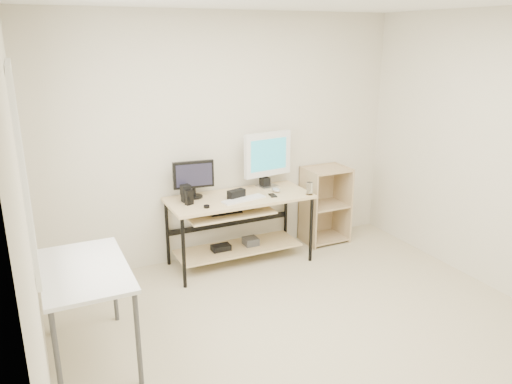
{
  "coord_description": "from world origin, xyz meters",
  "views": [
    {
      "loc": [
        -1.95,
        -2.88,
        2.35
      ],
      "look_at": [
        0.02,
        1.3,
        0.9
      ],
      "focal_mm": 35.0,
      "sensor_mm": 36.0,
      "label": 1
    }
  ],
  "objects": [
    {
      "name": "side_table",
      "position": [
        -1.68,
        0.6,
        0.67
      ],
      "size": [
        0.6,
        1.0,
        0.75
      ],
      "color": "white",
      "rests_on": "ground"
    },
    {
      "name": "drinking_glass",
      "position": [
        0.69,
        1.4,
        0.82
      ],
      "size": [
        0.07,
        0.07,
        0.13
      ],
      "primitive_type": "cylinder",
      "rotation": [
        0.0,
        0.0,
        0.16
      ],
      "color": "white",
      "rests_on": "coaster"
    },
    {
      "name": "smartphone",
      "position": [
        0.32,
        1.53,
        0.75
      ],
      "size": [
        0.08,
        0.13,
        0.01
      ],
      "primitive_type": "cube",
      "rotation": [
        0.0,
        0.0,
        -0.16
      ],
      "color": "black",
      "rests_on": "desk"
    },
    {
      "name": "mouse",
      "position": [
        0.42,
        1.64,
        0.77
      ],
      "size": [
        0.08,
        0.13,
        0.04
      ],
      "primitive_type": "ellipsoid",
      "rotation": [
        0.0,
        0.0,
        -0.01
      ],
      "color": "#ADADB2",
      "rests_on": "desk"
    },
    {
      "name": "white_imac",
      "position": [
        0.42,
        1.84,
        1.1
      ],
      "size": [
        0.57,
        0.18,
        0.61
      ],
      "rotation": [
        0.0,
        0.0,
        0.13
      ],
      "color": "silver",
      "rests_on": "desk"
    },
    {
      "name": "black_monitor",
      "position": [
        -0.43,
        1.83,
        0.97
      ],
      "size": [
        0.42,
        0.18,
        0.39
      ],
      "rotation": [
        0.0,
        0.0,
        -0.11
      ],
      "color": "black",
      "rests_on": "desk"
    },
    {
      "name": "speaker_left",
      "position": [
        -0.55,
        1.73,
        0.84
      ],
      "size": [
        0.1,
        0.1,
        0.18
      ],
      "rotation": [
        0.0,
        0.0,
        0.14
      ],
      "color": "black",
      "rests_on": "desk"
    },
    {
      "name": "room",
      "position": [
        -0.14,
        0.04,
        1.32
      ],
      "size": [
        4.01,
        4.01,
        2.62
      ],
      "color": "#C3B696",
      "rests_on": "ground"
    },
    {
      "name": "volume_puck",
      "position": [
        -0.43,
        1.47,
        0.76
      ],
      "size": [
        0.06,
        0.06,
        0.02
      ],
      "primitive_type": "cylinder",
      "rotation": [
        0.0,
        0.0,
        0.06
      ],
      "color": "black",
      "rests_on": "desk"
    },
    {
      "name": "speaker_right",
      "position": [
        0.39,
        1.85,
        0.8
      ],
      "size": [
        0.1,
        0.1,
        0.11
      ],
      "primitive_type": "cube",
      "rotation": [
        0.0,
        0.0,
        0.17
      ],
      "color": "black",
      "rests_on": "desk"
    },
    {
      "name": "audio_controller",
      "position": [
        -0.55,
        1.63,
        0.83
      ],
      "size": [
        0.09,
        0.07,
        0.15
      ],
      "primitive_type": "cube",
      "rotation": [
        0.0,
        0.0,
        0.3
      ],
      "color": "black",
      "rests_on": "desk"
    },
    {
      "name": "keyboard",
      "position": [
        -0.01,
        1.53,
        0.76
      ],
      "size": [
        0.48,
        0.21,
        0.02
      ],
      "primitive_type": "cube",
      "rotation": [
        0.0,
        0.0,
        0.18
      ],
      "color": "white",
      "rests_on": "desk"
    },
    {
      "name": "coaster",
      "position": [
        0.69,
        1.4,
        0.75
      ],
      "size": [
        0.1,
        0.1,
        0.01
      ],
      "primitive_type": "cylinder",
      "rotation": [
        0.0,
        0.0,
        0.16
      ],
      "color": "olive",
      "rests_on": "desk"
    },
    {
      "name": "shelf_unit",
      "position": [
        1.15,
        1.82,
        0.45
      ],
      "size": [
        0.5,
        0.4,
        0.9
      ],
      "color": "tan",
      "rests_on": "ground"
    },
    {
      "name": "desk",
      "position": [
        -0.03,
        1.66,
        0.54
      ],
      "size": [
        1.5,
        0.65,
        0.75
      ],
      "color": "#D7BD88",
      "rests_on": "ground"
    },
    {
      "name": "center_speaker",
      "position": [
        -0.05,
        1.61,
        0.8
      ],
      "size": [
        0.2,
        0.12,
        0.09
      ],
      "primitive_type": "cube",
      "rotation": [
        0.0,
        0.0,
        0.24
      ],
      "color": "black",
      "rests_on": "desk"
    }
  ]
}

